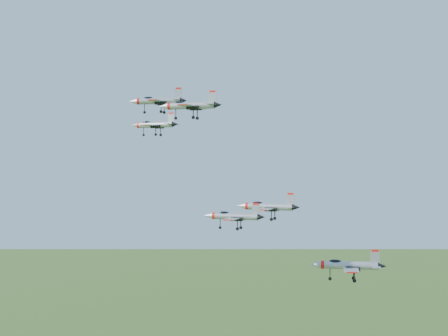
% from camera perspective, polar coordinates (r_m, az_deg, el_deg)
% --- Properties ---
extents(jet_lead, '(13.33, 11.09, 3.56)m').
position_cam_1_polar(jet_lead, '(138.01, -6.14, 6.13)').
color(jet_lead, '#959AA0').
extents(jet_left_high, '(11.10, 9.23, 2.97)m').
position_cam_1_polar(jet_left_high, '(127.70, -6.45, 3.96)').
color(jet_left_high, '#959AA0').
extents(jet_right_high, '(11.39, 9.36, 3.05)m').
position_cam_1_polar(jet_right_high, '(106.77, -3.19, 5.73)').
color(jet_right_high, '#959AA0').
extents(jet_left_low, '(13.58, 11.21, 3.63)m').
position_cam_1_polar(jet_left_low, '(128.15, 3.96, -3.52)').
color(jet_left_low, '#959AA0').
extents(jet_right_low, '(11.33, 9.31, 3.04)m').
position_cam_1_polar(jet_right_low, '(110.01, 0.86, -4.42)').
color(jet_right_low, '#959AA0').
extents(jet_trail, '(13.85, 11.59, 3.71)m').
position_cam_1_polar(jet_trail, '(116.83, 11.15, -8.70)').
color(jet_trail, '#959AA0').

